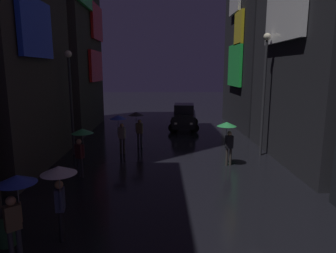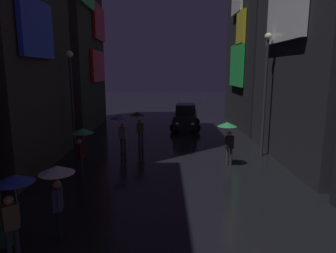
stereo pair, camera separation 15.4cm
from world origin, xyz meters
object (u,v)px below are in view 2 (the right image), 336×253
object	(u,v)px
pedestrian_midstreet_left_black	(138,120)
pedestrian_midstreet_centre_blue	(13,194)
streetlamp_left_far	(72,91)
pedestrian_far_right_green	(82,139)
car_distant	(186,117)
trash_bin	(5,227)
pedestrian_near_crossing_blue	(120,123)
pedestrian_foreground_left_clear	(57,182)
streetlamp_right_far	(266,82)
pedestrian_foreground_right_green	(228,132)

from	to	relation	value
pedestrian_midstreet_left_black	pedestrian_midstreet_centre_blue	size ratio (longest dim) A/B	1.00
pedestrian_midstreet_left_black	streetlamp_left_far	xyz separation A→B (m)	(-3.32, -1.33, 1.75)
pedestrian_far_right_green	car_distant	world-z (taller)	pedestrian_far_right_green
pedestrian_midstreet_centre_blue	trash_bin	size ratio (longest dim) A/B	2.28
pedestrian_midstreet_centre_blue	trash_bin	xyz separation A→B (m)	(-0.65, 0.62, -1.20)
car_distant	pedestrian_near_crossing_blue	bearing A→B (deg)	-120.05
pedestrian_midstreet_centre_blue	pedestrian_midstreet_left_black	bearing A→B (deg)	79.33
pedestrian_midstreet_centre_blue	pedestrian_foreground_left_clear	xyz separation A→B (m)	(0.76, 0.74, 0.00)
pedestrian_midstreet_left_black	pedestrian_foreground_left_clear	xyz separation A→B (m)	(-1.22, -9.73, 0.00)
pedestrian_midstreet_centre_blue	car_distant	world-z (taller)	pedestrian_midstreet_centre_blue
pedestrian_midstreet_centre_blue	streetlamp_right_far	world-z (taller)	streetlamp_right_far
pedestrian_near_crossing_blue	pedestrian_midstreet_centre_blue	size ratio (longest dim) A/B	1.00
pedestrian_near_crossing_blue	pedestrian_foreground_left_clear	size ratio (longest dim) A/B	1.00
pedestrian_midstreet_left_black	pedestrian_near_crossing_blue	bearing A→B (deg)	-125.48
pedestrian_far_right_green	streetlamp_right_far	size ratio (longest dim) A/B	0.34
streetlamp_left_far	trash_bin	size ratio (longest dim) A/B	5.88
pedestrian_far_right_green	pedestrian_foreground_left_clear	bearing A→B (deg)	-81.77
trash_bin	pedestrian_near_crossing_blue	bearing A→B (deg)	78.49
pedestrian_midstreet_centre_blue	pedestrian_near_crossing_blue	bearing A→B (deg)	83.17
pedestrian_near_crossing_blue	car_distant	world-z (taller)	pedestrian_near_crossing_blue
pedestrian_midstreet_left_black	streetlamp_right_far	xyz separation A→B (m)	(6.68, -1.70, 2.20)
pedestrian_foreground_left_clear	car_distant	distance (m)	16.05
streetlamp_left_far	streetlamp_right_far	bearing A→B (deg)	-2.10
pedestrian_near_crossing_blue	pedestrian_midstreet_centre_blue	world-z (taller)	same
pedestrian_midstreet_centre_blue	pedestrian_foreground_left_clear	world-z (taller)	same
car_distant	streetlamp_left_far	size ratio (longest dim) A/B	0.78
pedestrian_far_right_green	pedestrian_foreground_left_clear	world-z (taller)	same
pedestrian_midstreet_centre_blue	streetlamp_left_far	world-z (taller)	streetlamp_left_far
pedestrian_far_right_green	pedestrian_midstreet_left_black	distance (m)	5.25
pedestrian_midstreet_left_black	streetlamp_left_far	bearing A→B (deg)	-158.17
pedestrian_midstreet_centre_blue	pedestrian_foreground_left_clear	size ratio (longest dim) A/B	1.00
pedestrian_foreground_right_green	pedestrian_midstreet_centre_blue	size ratio (longest dim) A/B	1.00
pedestrian_foreground_right_green	trash_bin	size ratio (longest dim) A/B	2.28
pedestrian_near_crossing_blue	pedestrian_midstreet_left_black	xyz separation A→B (m)	(0.86, 1.21, 0.00)
pedestrian_midstreet_left_black	pedestrian_foreground_left_clear	size ratio (longest dim) A/B	1.00
streetlamp_right_far	streetlamp_left_far	bearing A→B (deg)	177.90
pedestrian_near_crossing_blue	streetlamp_left_far	distance (m)	3.02
pedestrian_far_right_green	pedestrian_foreground_left_clear	size ratio (longest dim) A/B	1.00
streetlamp_left_far	trash_bin	world-z (taller)	streetlamp_left_far
pedestrian_foreground_left_clear	pedestrian_midstreet_centre_blue	bearing A→B (deg)	-135.67
pedestrian_foreground_left_clear	trash_bin	size ratio (longest dim) A/B	2.28
pedestrian_midstreet_centre_blue	pedestrian_foreground_left_clear	distance (m)	1.06
streetlamp_left_far	pedestrian_midstreet_left_black	bearing A→B (deg)	21.83
pedestrian_midstreet_centre_blue	streetlamp_right_far	size ratio (longest dim) A/B	0.34
pedestrian_foreground_right_green	pedestrian_foreground_left_clear	bearing A→B (deg)	-132.12
pedestrian_foreground_right_green	pedestrian_foreground_left_clear	distance (m)	8.50
pedestrian_midstreet_left_black	trash_bin	world-z (taller)	pedestrian_midstreet_left_black
pedestrian_foreground_right_green	pedestrian_far_right_green	distance (m)	6.56
streetlamp_right_far	pedestrian_foreground_right_green	bearing A→B (deg)	-141.74
pedestrian_near_crossing_blue	pedestrian_midstreet_left_black	size ratio (longest dim) A/B	1.00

